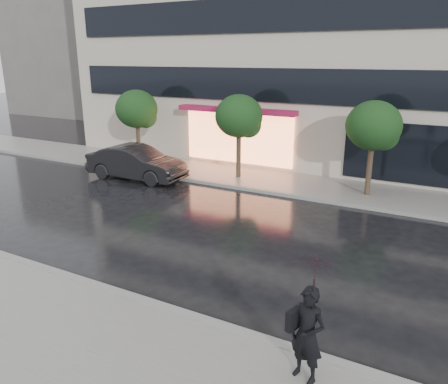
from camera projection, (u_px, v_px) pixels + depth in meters
The scene contains 11 objects.
ground at pixel (167, 285), 11.21m from camera, with size 120.00×120.00×0.00m, color black.
sidewalk_near at pixel (68, 356), 8.46m from camera, with size 60.00×4.50×0.12m, color slate.
sidewalk_far at pixel (300, 185), 19.78m from camera, with size 60.00×3.50×0.12m, color slate.
curb_near at pixel (142, 301), 10.35m from camera, with size 60.00×0.25×0.14m, color gray.
curb_far at pixel (286, 195), 18.31m from camera, with size 60.00×0.25×0.14m, color gray.
bg_building_left at pixel (89, 53), 44.02m from camera, with size 14.00×10.00×12.00m, color #59544F.
tree_far_west at pixel (138, 110), 22.83m from camera, with size 2.20×2.20×3.99m.
tree_mid_west at pixel (240, 118), 20.09m from camera, with size 2.20×2.20×3.99m.
tree_mid_east at pixel (375, 127), 17.35m from camera, with size 2.20×2.20×3.99m.
parked_car at pixel (136, 163), 20.68m from camera, with size 1.69×4.86×1.60m, color black.
pedestrian_with_umbrella at pixel (311, 306), 7.36m from camera, with size 1.05×1.06×2.39m.
Camera 1 is at (6.07, -8.07, 5.62)m, focal length 35.00 mm.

